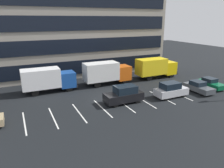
# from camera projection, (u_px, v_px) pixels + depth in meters

# --- Properties ---
(ground_plane) EXTENTS (120.00, 120.00, 0.00)m
(ground_plane) POSITION_uv_depth(u_px,v_px,m) (105.00, 99.00, 27.24)
(ground_plane) COLOR black
(office_building) EXTENTS (35.24, 13.92, 21.60)m
(office_building) POSITION_uv_depth(u_px,v_px,m) (66.00, 14.00, 39.59)
(office_building) COLOR gray
(office_building) RESTS_ON ground_plane
(lot_markings) EXTENTS (19.74, 5.40, 0.01)m
(lot_markings) POSITION_uv_depth(u_px,v_px,m) (114.00, 106.00, 25.01)
(lot_markings) COLOR silver
(lot_markings) RESTS_ON ground_plane
(box_truck_blue) EXTENTS (7.32, 2.42, 3.39)m
(box_truck_blue) POSITION_uv_depth(u_px,v_px,m) (48.00, 79.00, 29.38)
(box_truck_blue) COLOR #194799
(box_truck_blue) RESTS_ON ground_plane
(box_truck_yellow_all) EXTENTS (7.39, 2.45, 3.43)m
(box_truck_yellow_all) POSITION_uv_depth(u_px,v_px,m) (156.00, 67.00, 36.49)
(box_truck_yellow_all) COLOR yellow
(box_truck_yellow_all) RESTS_ON ground_plane
(box_truck_orange) EXTENTS (7.57, 2.51, 3.51)m
(box_truck_orange) POSITION_uv_depth(u_px,v_px,m) (107.00, 72.00, 32.92)
(box_truck_orange) COLOR #D85914
(box_truck_orange) RESTS_ON ground_plane
(suv_black) EXTENTS (4.74, 2.01, 2.14)m
(suv_black) POSITION_uv_depth(u_px,v_px,m) (124.00, 95.00, 25.83)
(suv_black) COLOR black
(suv_black) RESTS_ON ground_plane
(sedan_forest) EXTENTS (1.74, 4.16, 1.49)m
(sedan_forest) POSITION_uv_depth(u_px,v_px,m) (210.00, 83.00, 31.51)
(sedan_forest) COLOR #0C5933
(sedan_forest) RESTS_ON ground_plane
(suv_silver) EXTENTS (4.41, 1.87, 1.99)m
(suv_silver) POSITION_uv_depth(u_px,v_px,m) (171.00, 90.00, 27.76)
(suv_silver) COLOR silver
(suv_silver) RESTS_ON ground_plane
(sedan_charcoal) EXTENTS (1.81, 4.32, 1.55)m
(sedan_charcoal) POSITION_uv_depth(u_px,v_px,m) (198.00, 87.00, 29.75)
(sedan_charcoal) COLOR #474C51
(sedan_charcoal) RESTS_ON ground_plane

